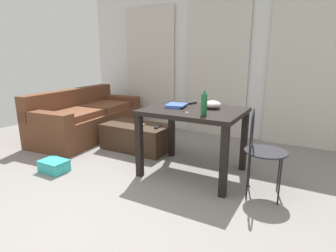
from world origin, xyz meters
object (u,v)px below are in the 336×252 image
Objects in this scene: coffee_table at (137,137)px; bowl at (213,105)px; craft_table at (194,119)px; bottle_near at (204,104)px; tv_remote_on_table at (191,103)px; wire_chair at (259,143)px; shoebox at (54,166)px; couch at (87,119)px; tv_remote_secondary at (158,127)px; book_stack at (176,105)px; tv_remote_primary at (141,125)px; scissors at (186,112)px.

coffee_table is 5.16× the size of bowl.
craft_table is 0.41m from bottle_near.
bottle_near is at bearing -31.24° from tv_remote_on_table.
wire_chair is 2.68× the size of shoebox.
shoebox is (-0.40, -1.19, -0.12)m from coffee_table.
shoebox is (0.78, -1.33, -0.24)m from couch.
bottle_near reaches higher than shoebox.
tv_remote_secondary is (-0.73, 0.38, -0.28)m from craft_table.
book_stack is 0.91m from tv_remote_primary.
tv_remote_secondary is at bearing 164.22° from bowl.
bottle_near is at bearing -26.31° from coffee_table.
tv_remote_primary reaches higher than coffee_table.
tv_remote_primary is at bearing 161.23° from craft_table.
shoebox is (-1.49, -0.80, -0.60)m from craft_table.
bowl is (2.44, -0.40, 0.52)m from couch.
craft_table is 1.25× the size of wire_chair.
wire_chair is at bearing -10.30° from book_stack.
wire_chair is at bearing -18.41° from tv_remote_primary.
couch is 2.35m from craft_table.
couch is at bearing 161.58° from tv_remote_secondary.
tv_remote_primary is (0.12, -0.06, 0.20)m from coffee_table.
couch is 21.75× the size of scissors.
bowl is (-0.05, 0.39, -0.07)m from bottle_near.
book_stack is at bearing 149.39° from bottle_near.
bottle_near is 1.63× the size of tv_remote_on_table.
tv_remote_secondary is (-0.90, 0.26, -0.44)m from bowl.
shoebox is at bearing -108.50° from coffee_table.
craft_table is 5.69× the size of bowl.
tv_remote_on_table is 1.04× the size of tv_remote_primary.
couch reaches higher than coffee_table.
tv_remote_primary is 0.25m from tv_remote_secondary.
scissors is at bearing -178.24° from wire_chair.
wire_chair is 6.07× the size of tv_remote_primary.
craft_table is at bearing 130.77° from bottle_near.
tv_remote_on_table reaches higher than coffee_table.
couch is 2.42m from scissors.
book_stack is 1.66m from shoebox.
couch is 6.61× the size of book_stack.
tv_remote_on_table is at bearing 39.29° from shoebox.
craft_table is 0.35m from tv_remote_on_table.
coffee_table is 1.26m from craft_table.
bowl reaches higher than tv_remote_on_table.
bottle_near is at bearing -28.61° from tv_remote_primary.
scissors is (-0.19, -0.33, -0.04)m from bowl.
bowl reaches higher than couch.
tv_remote_secondary is (-0.56, 0.10, -0.40)m from tv_remote_on_table.
bottle_near is (2.49, -0.79, 0.58)m from couch.
craft_table reaches higher than shoebox.
tv_remote_on_table is at bearing 125.61° from bottle_near.
scissors is at bearing -93.53° from craft_table.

